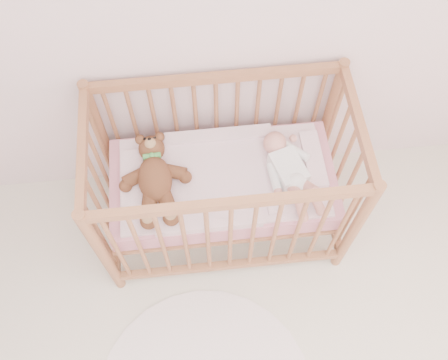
{
  "coord_description": "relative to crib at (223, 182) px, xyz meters",
  "views": [
    {
      "loc": [
        -0.15,
        0.32,
        2.91
      ],
      "look_at": [
        -0.02,
        1.55,
        0.62
      ],
      "focal_mm": 40.0,
      "sensor_mm": 36.0,
      "label": 1
    }
  ],
  "objects": [
    {
      "name": "baby",
      "position": [
        0.35,
        -0.02,
        0.14
      ],
      "size": [
        0.42,
        0.62,
        0.14
      ],
      "primitive_type": null,
      "rotation": [
        0.0,
        0.0,
        0.3
      ],
      "color": "white",
      "rests_on": "blanket"
    },
    {
      "name": "teddy_bear",
      "position": [
        -0.36,
        -0.02,
        0.15
      ],
      "size": [
        0.43,
        0.58,
        0.16
      ],
      "primitive_type": null,
      "rotation": [
        0.0,
        0.0,
        0.06
      ],
      "color": "brown",
      "rests_on": "blanket"
    },
    {
      "name": "wall_back",
      "position": [
        0.02,
        0.4,
        0.85
      ],
      "size": [
        4.0,
        0.02,
        2.7
      ],
      "primitive_type": "cube",
      "color": "silver",
      "rests_on": "floor"
    },
    {
      "name": "blanket",
      "position": [
        0.0,
        0.0,
        0.06
      ],
      "size": [
        1.1,
        0.58,
        0.06
      ],
      "primitive_type": null,
      "color": "pink",
      "rests_on": "mattress"
    },
    {
      "name": "crib",
      "position": [
        0.0,
        0.0,
        0.0
      ],
      "size": [
        1.36,
        0.76,
        1.0
      ],
      "primitive_type": null,
      "color": "#A16644",
      "rests_on": "floor"
    },
    {
      "name": "mattress",
      "position": [
        0.0,
        0.0,
        -0.01
      ],
      "size": [
        1.22,
        0.62,
        0.13
      ],
      "primitive_type": "cube",
      "color": "pink",
      "rests_on": "crib"
    }
  ]
}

